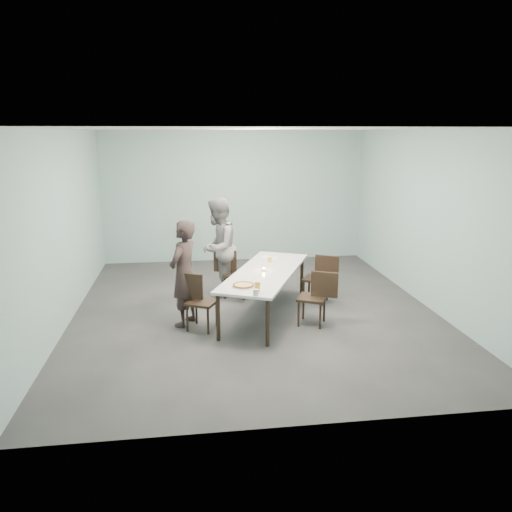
{
  "coord_description": "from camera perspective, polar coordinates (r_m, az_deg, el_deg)",
  "views": [
    {
      "loc": [
        -1.06,
        -7.97,
        2.95
      ],
      "look_at": [
        0.0,
        -0.21,
        1.0
      ],
      "focal_mm": 35.0,
      "sensor_mm": 36.0,
      "label": 1
    }
  ],
  "objects": [
    {
      "name": "ground",
      "position": [
        8.57,
        -0.19,
        -6.16
      ],
      "size": [
        7.0,
        7.0,
        0.0
      ],
      "primitive_type": "plane",
      "color": "#333335",
      "rests_on": "ground"
    },
    {
      "name": "tealight",
      "position": [
        8.14,
        0.89,
        -1.57
      ],
      "size": [
        0.06,
        0.06,
        0.05
      ],
      "color": "silver",
      "rests_on": "table"
    },
    {
      "name": "chair_near_right",
      "position": [
        7.83,
        7.0,
        -4.35
      ],
      "size": [
        0.65,
        0.56,
        0.87
      ],
      "rotation": [
        0.0,
        0.0,
        2.69
      ],
      "color": "black",
      "rests_on": "ground"
    },
    {
      "name": "diner_far",
      "position": [
        9.11,
        -4.37,
        0.96
      ],
      "size": [
        0.98,
        1.08,
        1.81
      ],
      "primitive_type": "imported",
      "rotation": [
        0.0,
        0.0,
        -1.99
      ],
      "color": "gray",
      "rests_on": "ground"
    },
    {
      "name": "diner_near",
      "position": [
        7.77,
        -8.25,
        -1.98
      ],
      "size": [
        0.65,
        0.73,
        1.67
      ],
      "primitive_type": "imported",
      "rotation": [
        0.0,
        0.0,
        -2.09
      ],
      "color": "black",
      "rests_on": "ground"
    },
    {
      "name": "chair_far_left",
      "position": [
        9.12,
        -2.86,
        -1.62
      ],
      "size": [
        0.65,
        0.51,
        0.87
      ],
      "rotation": [
        0.0,
        0.0,
        -0.26
      ],
      "color": "black",
      "rests_on": "ground"
    },
    {
      "name": "beer_glass",
      "position": [
        7.05,
        0.15,
        -3.58
      ],
      "size": [
        0.08,
        0.08,
        0.15
      ],
      "primitive_type": "cylinder",
      "color": "gold",
      "rests_on": "table"
    },
    {
      "name": "table",
      "position": [
        8.15,
        1.07,
        -2.11
      ],
      "size": [
        1.89,
        2.74,
        0.75
      ],
      "rotation": [
        0.0,
        0.0,
        -0.42
      ],
      "color": "white",
      "rests_on": "ground"
    },
    {
      "name": "chair_far_right",
      "position": [
        8.85,
        7.38,
        -2.22
      ],
      "size": [
        0.64,
        0.57,
        0.87
      ],
      "rotation": [
        0.0,
        0.0,
        2.62
      ],
      "color": "black",
      "rests_on": "ground"
    },
    {
      "name": "water_tumbler",
      "position": [
        6.92,
        -0.01,
        -4.17
      ],
      "size": [
        0.08,
        0.08,
        0.09
      ],
      "primitive_type": "cylinder",
      "color": "silver",
      "rests_on": "table"
    },
    {
      "name": "room_shell",
      "position": [
        8.1,
        -0.2,
        7.41
      ],
      "size": [
        6.02,
        7.02,
        3.01
      ],
      "color": "#92B5B8",
      "rests_on": "ground"
    },
    {
      "name": "amber_tumbler",
      "position": [
        8.7,
        1.58,
        -0.41
      ],
      "size": [
        0.07,
        0.07,
        0.08
      ],
      "primitive_type": "cylinder",
      "color": "gold",
      "rests_on": "table"
    },
    {
      "name": "side_plate",
      "position": [
        7.55,
        0.26,
        -2.94
      ],
      "size": [
        0.18,
        0.18,
        0.01
      ],
      "primitive_type": "cylinder",
      "color": "white",
      "rests_on": "table"
    },
    {
      "name": "chair_near_left",
      "position": [
        7.69,
        -6.79,
        -4.71
      ],
      "size": [
        0.65,
        0.56,
        0.87
      ],
      "rotation": [
        0.0,
        0.0,
        -0.44
      ],
      "color": "black",
      "rests_on": "ground"
    },
    {
      "name": "pizza",
      "position": [
        7.32,
        -1.44,
        -3.37
      ],
      "size": [
        0.34,
        0.34,
        0.04
      ],
      "color": "white",
      "rests_on": "table"
    },
    {
      "name": "menu",
      "position": [
        8.99,
        1.61,
        -0.17
      ],
      "size": [
        0.36,
        0.32,
        0.01
      ],
      "primitive_type": "cube",
      "rotation": [
        0.0,
        0.0,
        -0.42
      ],
      "color": "silver",
      "rests_on": "table"
    }
  ]
}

